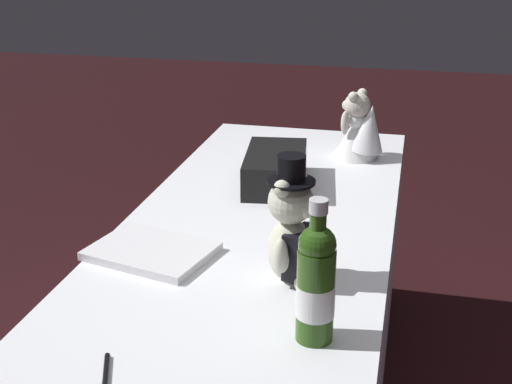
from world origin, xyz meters
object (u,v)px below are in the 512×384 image
(teddy_bear_bride, at_px, (360,129))
(signing_pen, at_px, (106,373))
(guestbook, at_px, (151,251))
(champagne_bottle, at_px, (316,282))
(teddy_bear_groom, at_px, (293,231))
(gift_case_black, at_px, (276,169))

(teddy_bear_bride, height_order, signing_pen, teddy_bear_bride)
(guestbook, bearing_deg, champagne_bottle, -107.89)
(teddy_bear_groom, distance_m, teddy_bear_bride, 0.92)
(signing_pen, distance_m, guestbook, 0.48)
(champagne_bottle, height_order, signing_pen, champagne_bottle)
(teddy_bear_bride, distance_m, champagne_bottle, 1.14)
(signing_pen, xyz_separation_m, gift_case_black, (1.03, -0.10, 0.05))
(teddy_bear_groom, relative_size, champagne_bottle, 1.01)
(teddy_bear_groom, height_order, champagne_bottle, teddy_bear_groom)
(guestbook, bearing_deg, teddy_bear_groom, -83.85)
(teddy_bear_groom, xyz_separation_m, teddy_bear_bride, (0.92, -0.07, -0.02))
(teddy_bear_groom, distance_m, guestbook, 0.38)
(teddy_bear_groom, xyz_separation_m, guestbook, (0.04, 0.36, -0.11))
(gift_case_black, bearing_deg, teddy_bear_groom, -164.76)
(gift_case_black, bearing_deg, champagne_bottle, -163.22)
(teddy_bear_groom, relative_size, signing_pen, 2.36)
(champagne_bottle, height_order, guestbook, champagne_bottle)
(teddy_bear_bride, relative_size, guestbook, 0.83)
(teddy_bear_groom, distance_m, champagne_bottle, 0.24)
(teddy_bear_bride, height_order, gift_case_black, teddy_bear_bride)
(champagne_bottle, bearing_deg, teddy_bear_bride, 0.98)
(signing_pen, xyz_separation_m, guestbook, (0.47, 0.10, 0.01))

